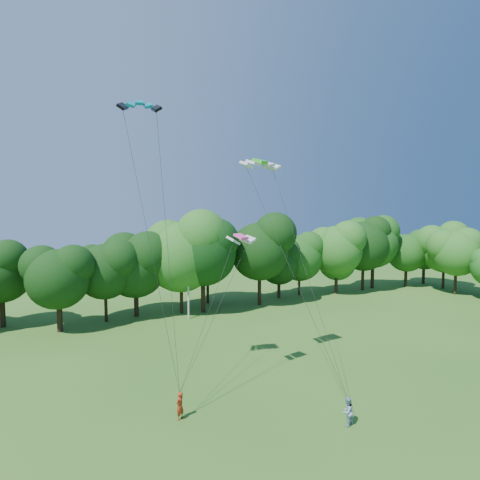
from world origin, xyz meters
name	(u,v)px	position (x,y,z in m)	size (l,w,h in m)	color
utility_pole	(188,281)	(1.97, 31.90, 4.47)	(1.73, 0.41, 8.72)	#B9B7AF
kite_flyer_left	(180,405)	(-5.57, 11.41, 0.86)	(0.63, 0.41, 1.72)	#AC2F16
kite_flyer_right	(347,411)	(3.13, 6.30, 0.86)	(0.84, 0.65, 1.73)	#93AACC
kite_teal	(140,102)	(-6.90, 14.90, 19.68)	(2.80, 1.70, 0.63)	#04758F
kite_green	(260,161)	(2.02, 14.98, 16.51)	(3.15, 1.66, 0.56)	green
kite_pink	(241,236)	(-0.07, 14.00, 10.92)	(2.23, 1.39, 0.40)	#FF469D
tree_back_center	(203,247)	(4.56, 33.79, 8.34)	(9.18, 9.18, 13.35)	black
tree_back_east	(337,255)	(28.03, 35.84, 5.91)	(6.51, 6.51, 9.47)	#381F16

